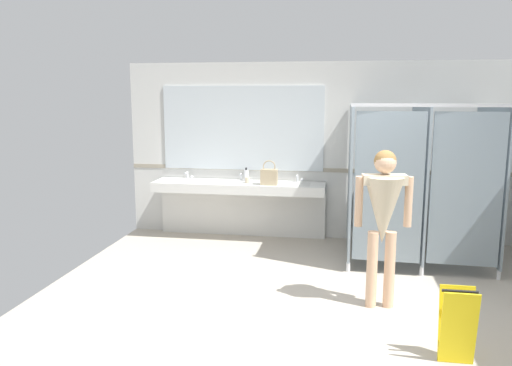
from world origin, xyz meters
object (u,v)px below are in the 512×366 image
at_px(soap_dispenser, 246,175).
at_px(paper_cup, 248,180).
at_px(person_standing, 383,210).
at_px(wet_floor_sign, 458,325).
at_px(handbag, 269,176).

height_order(soap_dispenser, paper_cup, soap_dispenser).
relative_size(person_standing, paper_cup, 18.08).
xyz_separation_m(paper_cup, wet_floor_sign, (2.33, -3.22, -0.60)).
xyz_separation_m(person_standing, paper_cup, (-1.79, 2.16, -0.11)).
height_order(person_standing, wet_floor_sign, person_standing).
distance_m(person_standing, wet_floor_sign, 1.38).
xyz_separation_m(handbag, paper_cup, (-0.33, 0.08, -0.08)).
bearing_deg(handbag, soap_dispenser, 142.31).
bearing_deg(soap_dispenser, wet_floor_sign, -55.19).
relative_size(person_standing, soap_dispenser, 8.16).
xyz_separation_m(handbag, soap_dispenser, (-0.40, 0.31, -0.04)).
bearing_deg(soap_dispenser, handbag, -37.69).
bearing_deg(person_standing, paper_cup, 129.70).
distance_m(handbag, wet_floor_sign, 3.78).
bearing_deg(person_standing, soap_dispenser, 127.84).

